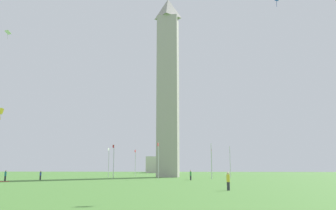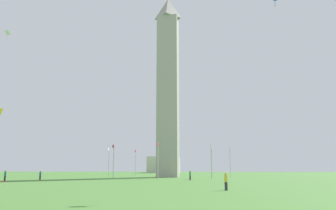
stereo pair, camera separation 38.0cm
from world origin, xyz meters
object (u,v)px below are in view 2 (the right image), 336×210
flagpole_n (158,159)px  person_yellow_shirt (226,181)px  kite_white_diamond (8,33)px  kite_yellow_box (0,111)px  distant_building (164,165)px  flagpole_w (109,161)px  person_blue_shirt (40,175)px  flagpole_ne (211,159)px  flagpole_sw (136,161)px  person_teal_shirt (5,176)px  picnic_blanket_near_first_person (3,182)px  flagpole_s (175,162)px  flagpole_se (212,161)px  flagpole_e (230,160)px  person_green_shirt (190,175)px  flagpole_nw (113,159)px  obelisk_monument (168,84)px

flagpole_n → person_yellow_shirt: 36.00m
flagpole_n → kite_white_diamond: 36.44m
person_yellow_shirt → kite_yellow_box: 30.63m
flagpole_n → distant_building: (-102.43, -13.69, -0.21)m
flagpole_w → person_blue_shirt: flagpole_w is taller
flagpole_ne → flagpole_sw: 29.91m
person_teal_shirt → picnic_blanket_near_first_person: 2.88m
flagpole_s → kite_white_diamond: bearing=-28.6°
flagpole_n → flagpole_se: size_ratio=1.00×
flagpole_e → picnic_blanket_near_first_person: flagpole_e is taller
flagpole_ne → person_green_shirt: 11.10m
flagpole_e → flagpole_se: same height
flagpole_sw → person_yellow_shirt: bearing=21.1°
flagpole_se → flagpole_e: bearing=22.5°
flagpole_e → kite_yellow_box: size_ratio=4.56×
flagpole_w → kite_white_diamond: bearing=-17.9°
flagpole_n → flagpole_nw: bearing=-112.5°
flagpole_ne → person_green_shirt: flagpole_ne is taller
kite_white_diamond → person_blue_shirt: bearing=154.7°
flagpole_s → flagpole_w: 21.15m
flagpole_sw → flagpole_e: bearing=67.5°
obelisk_monument → flagpole_se: obelisk_monument is taller
kite_yellow_box → picnic_blanket_near_first_person: (-11.92, -6.52, -9.46)m
obelisk_monument → flagpole_sw: obelisk_monument is taller
flagpole_n → obelisk_monument: bearing=180.0°
person_teal_shirt → flagpole_n: bearing=-52.5°
flagpole_nw → distant_building: size_ratio=0.28×
flagpole_ne → distant_building: 101.01m
flagpole_s → person_teal_shirt: flagpole_s is taller
flagpole_w → kite_white_diamond: kite_white_diamond is taller
obelisk_monument → flagpole_se: 24.39m
flagpole_e → distant_building: distant_building is taller
obelisk_monument → flagpole_n: bearing=0.0°
flagpole_ne → flagpole_e: bearing=157.5°
flagpole_ne → flagpole_sw: size_ratio=1.00×
obelisk_monument → flagpole_ne: 24.45m
flagpole_e → kite_yellow_box: 53.18m
flagpole_w → flagpole_nw: 11.45m
flagpole_e → person_blue_shirt: bearing=-58.0°
flagpole_e → flagpole_nw: size_ratio=1.00×
person_yellow_shirt → kite_white_diamond: size_ratio=1.13×
flagpole_e → picnic_blanket_near_first_person: (30.65, -37.93, -4.01)m
flagpole_e → flagpole_w: size_ratio=1.00×
flagpole_ne → picnic_blanket_near_first_person: (20.07, -33.55, -4.01)m
flagpole_ne → person_green_shirt: bearing=-20.6°
person_yellow_shirt → picnic_blanket_near_first_person: size_ratio=0.98×
flagpole_w → person_teal_shirt: flagpole_w is taller
kite_yellow_box → distant_building: 130.20m
obelisk_monument → distant_building: obelisk_monument is taller
distant_building → picnic_blanket_near_first_person: distant_building is taller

